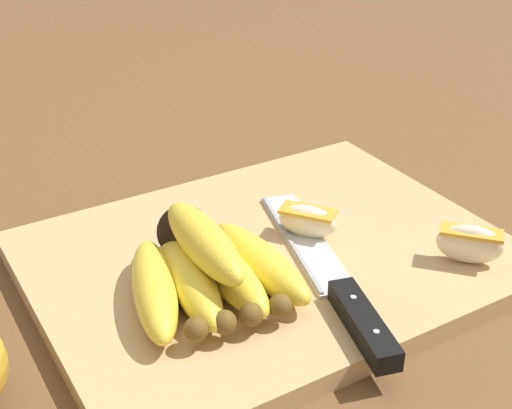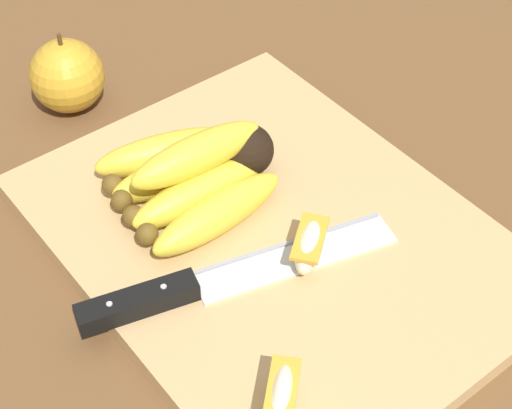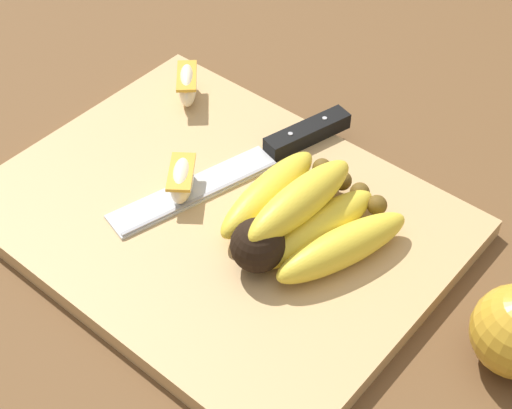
% 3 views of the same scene
% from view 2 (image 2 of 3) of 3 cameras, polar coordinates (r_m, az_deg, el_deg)
% --- Properties ---
extents(ground_plane, '(6.00, 6.00, 0.00)m').
position_cam_2_polar(ground_plane, '(0.75, 2.21, -2.25)').
color(ground_plane, brown).
extents(cutting_board, '(0.43, 0.33, 0.02)m').
position_cam_2_polar(cutting_board, '(0.74, 1.01, -2.24)').
color(cutting_board, tan).
rests_on(cutting_board, ground_plane).
extents(banana_bunch, '(0.15, 0.16, 0.07)m').
position_cam_2_polar(banana_bunch, '(0.75, -4.08, 2.12)').
color(banana_bunch, black).
rests_on(banana_bunch, cutting_board).
extents(chefs_knife, '(0.10, 0.28, 0.02)m').
position_cam_2_polar(chefs_knife, '(0.68, -4.28, -5.64)').
color(chefs_knife, silver).
rests_on(chefs_knife, cutting_board).
extents(apple_wedge_near, '(0.06, 0.06, 0.04)m').
position_cam_2_polar(apple_wedge_near, '(0.60, 1.78, -13.30)').
color(apple_wedge_near, '#F4E5C1').
rests_on(apple_wedge_near, cutting_board).
extents(apple_wedge_middle, '(0.05, 0.06, 0.03)m').
position_cam_2_polar(apple_wedge_middle, '(0.69, 3.73, -2.87)').
color(apple_wedge_middle, '#F4E5C1').
rests_on(apple_wedge_middle, cutting_board).
extents(whole_apple, '(0.08, 0.08, 0.09)m').
position_cam_2_polar(whole_apple, '(0.89, -12.95, 8.68)').
color(whole_apple, gold).
rests_on(whole_apple, ground_plane).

